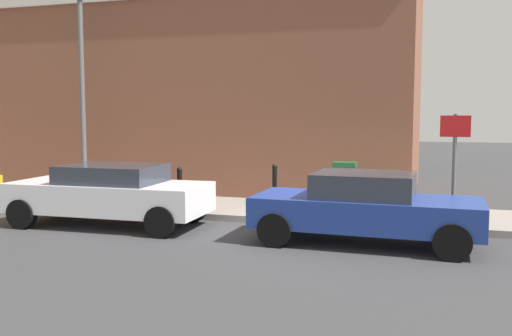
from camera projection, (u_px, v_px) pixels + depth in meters
name	position (u px, v px, depth m)	size (l,w,h in m)	color
ground	(306.00, 232.00, 11.77)	(80.00, 80.00, 0.00)	#38383A
sidewalk	(104.00, 202.00, 15.34)	(2.63, 30.00, 0.15)	gray
corner_building	(218.00, 47.00, 19.10)	(7.24, 13.14, 9.39)	brown
car_blue	(365.00, 207.00, 10.63)	(1.90, 4.24, 1.35)	navy
car_white	(110.00, 193.00, 12.36)	(1.95, 4.39, 1.35)	silver
utility_cabinet	(344.00, 188.00, 13.60)	(0.46, 0.61, 1.15)	#1E4C28
bollard_near_cabinet	(275.00, 183.00, 14.22)	(0.14, 0.14, 1.04)	black
bollard_far_kerb	(180.00, 187.00, 13.44)	(0.14, 0.14, 1.04)	black
street_sign	(454.00, 152.00, 11.64)	(0.08, 0.60, 2.30)	#59595B
lamppost	(82.00, 83.00, 15.59)	(0.20, 0.44, 5.72)	#59595B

